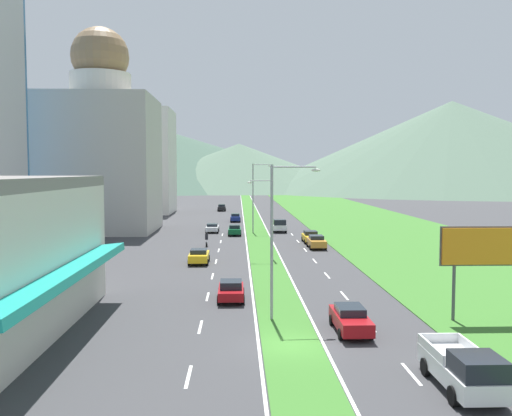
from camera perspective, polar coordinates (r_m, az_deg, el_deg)
name	(u,v)px	position (r m, az deg, el deg)	size (l,w,h in m)	color
ground_plane	(292,346)	(30.13, 3.72, -14.13)	(600.00, 600.00, 0.00)	#38383A
grass_median	(255,228)	(89.05, -0.07, -2.10)	(3.20, 240.00, 0.06)	#387028
grass_verge_right	(381,228)	(92.04, 12.87, -2.00)	(24.00, 240.00, 0.06)	#387028
lane_dash_left_2	(188,377)	(26.15, -7.03, -16.99)	(0.16, 2.80, 0.01)	silver
lane_dash_left_3	(200,327)	(33.64, -5.81, -12.20)	(0.16, 2.80, 0.01)	silver
lane_dash_left_4	(208,297)	(41.28, -5.05, -9.16)	(0.16, 2.80, 0.01)	silver
lane_dash_left_5	(212,276)	(49.01, -4.54, -7.08)	(0.16, 2.80, 0.01)	silver
lane_dash_left_6	(216,261)	(56.79, -4.18, -5.56)	(0.16, 2.80, 0.01)	silver
lane_dash_left_7	(219,250)	(64.60, -3.90, -4.41)	(0.16, 2.80, 0.01)	silver
lane_dash_left_8	(221,242)	(72.43, -3.68, -3.51)	(0.16, 2.80, 0.01)	silver
lane_dash_left_9	(222,235)	(80.27, -3.51, -2.78)	(0.16, 2.80, 0.01)	silver
lane_dash_right_2	(411,374)	(27.24, 15.83, -16.25)	(0.16, 2.80, 0.01)	silver
lane_dash_right_3	(370,325)	(34.49, 11.74, -11.85)	(0.16, 2.80, 0.01)	silver
lane_dash_right_4	(344,296)	(41.98, 9.17, -8.98)	(0.16, 2.80, 0.01)	silver
lane_dash_right_5	(327,275)	(49.60, 7.40, -6.96)	(0.16, 2.80, 0.01)	silver
lane_dash_right_6	(315,261)	(57.30, 6.12, -5.49)	(0.16, 2.80, 0.01)	silver
lane_dash_right_7	(305,250)	(65.04, 5.14, -4.36)	(0.16, 2.80, 0.01)	silver
lane_dash_right_8	(298,241)	(72.83, 4.38, -3.47)	(0.16, 2.80, 0.01)	silver
lane_dash_right_9	(292,234)	(80.64, 3.76, -2.75)	(0.16, 2.80, 0.01)	silver
edge_line_median_left	(245,228)	(89.01, -1.19, -2.12)	(0.16, 240.00, 0.01)	silver
edge_line_median_right	(266,228)	(89.12, 1.06, -2.11)	(0.16, 240.00, 0.01)	silver
domed_building	(102,150)	(87.96, -15.73, 5.86)	(16.17, 16.17, 31.07)	#B7B2A8
midrise_colored	(138,162)	(124.47, -12.15, 4.75)	(15.26, 15.26, 22.75)	silver
hill_far_left	(158,158)	(315.53, -10.19, 5.16)	(219.33, 219.33, 33.34)	#3D5647
hill_far_center	(239,167)	(269.18, -1.78, 4.30)	(123.82, 123.82, 22.54)	#516B56
hill_far_right	(451,146)	(276.65, 19.62, 6.10)	(192.62, 192.62, 42.14)	#516B56
street_lamp_near	(277,231)	(33.99, 2.21, -2.43)	(3.11, 0.35, 9.70)	#99999E
street_lamp_mid	(269,213)	(57.90, 1.32, -0.51)	(2.66, 0.28, 8.44)	#99999E
street_lamp_far	(255,194)	(81.72, -0.12, 1.49)	(2.87, 0.31, 10.40)	#99999E
billboard_roadside	(486,250)	(36.66, 22.78, -4.06)	(5.69, 0.28, 5.91)	#4C4C51
car_0	(235,217)	(100.62, -2.16, -0.99)	(1.88, 4.72, 1.51)	navy
car_1	(350,319)	(32.76, 9.78, -11.28)	(1.90, 4.67, 1.49)	maroon
car_2	(235,230)	(79.49, -2.24, -2.29)	(1.92, 4.24, 1.52)	#0C5128
car_3	(311,237)	(71.60, 5.70, -2.98)	(2.02, 4.58, 1.53)	yellow
car_4	(222,208)	(127.54, -3.58, 0.05)	(1.90, 4.54, 1.57)	black
car_5	(316,242)	(66.48, 6.30, -3.50)	(2.02, 4.47, 1.55)	#C6842D
car_6	(231,290)	(39.91, -2.61, -8.53)	(1.93, 4.13, 1.45)	maroon
car_7	(212,228)	(83.41, -4.56, -2.05)	(1.98, 4.36, 1.33)	silver
car_8	(199,256)	(55.65, -5.95, -4.98)	(2.02, 4.17, 1.47)	yellow
pickup_truck_0	(464,370)	(25.52, 20.84, -15.42)	(2.18, 5.40, 2.00)	silver
pickup_truck_1	(279,225)	(83.94, 2.40, -1.81)	(2.18, 5.40, 2.00)	silver
motorcycle_rider	(207,240)	(67.99, -5.15, -3.37)	(0.36, 2.00, 1.80)	black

